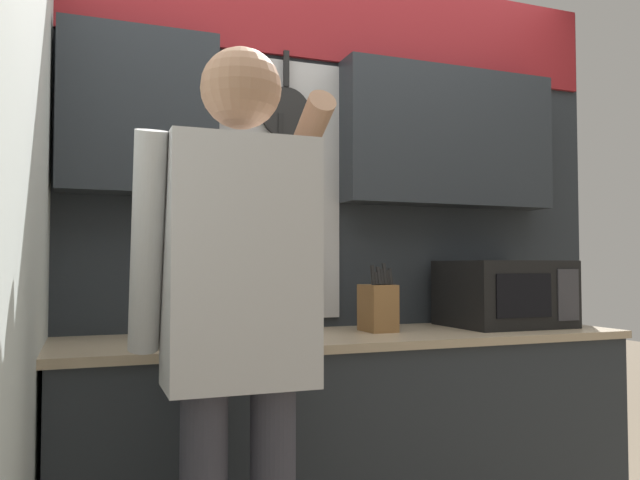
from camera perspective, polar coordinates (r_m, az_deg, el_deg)
base_cabinet_counter at (r=2.48m, az=3.08°, el=-19.05°), size 2.16×0.59×0.90m
back_wall_unit at (r=2.65m, az=1.11°, el=3.88°), size 2.73×0.20×2.44m
side_wall at (r=1.77m, az=-25.23°, el=0.13°), size 0.07×1.60×2.44m
microwave at (r=2.78m, az=16.46°, el=-4.71°), size 0.48×0.40×0.28m
knife_block at (r=2.47m, az=5.32°, el=-6.10°), size 0.11×0.15×0.27m
utensil_crock at (r=2.25m, az=-12.49°, el=-7.01°), size 0.12×0.12×0.30m
person at (r=1.64m, az=-7.43°, el=-6.68°), size 0.54×0.62×1.73m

